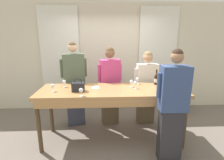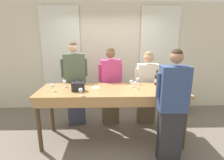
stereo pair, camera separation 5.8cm
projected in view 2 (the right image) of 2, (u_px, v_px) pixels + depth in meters
name	position (u px, v px, depth m)	size (l,w,h in m)	color
ground_plane	(112.00, 139.00, 3.45)	(18.00, 18.00, 0.00)	#70665B
wall_back	(110.00, 57.00, 4.66)	(12.00, 0.06, 2.80)	beige
curtain_panel_left	(62.00, 60.00, 4.57)	(1.00, 0.03, 2.69)	white
curtain_panel_right	(158.00, 60.00, 4.64)	(1.00, 0.03, 2.69)	white
tasting_bar	(112.00, 94.00, 3.19)	(2.66, 0.84, 1.02)	#B27F4C
wine_bottle	(157.00, 79.00, 3.45)	(0.08, 0.08, 0.30)	black
handbag	(78.00, 86.00, 3.06)	(0.21, 0.13, 0.23)	#232328
wine_glass_front_left	(64.00, 82.00, 3.32)	(0.07, 0.07, 0.14)	white
wine_glass_front_mid	(135.00, 84.00, 3.20)	(0.07, 0.07, 0.14)	white
wine_glass_front_right	(53.00, 86.00, 3.05)	(0.07, 0.07, 0.14)	white
wine_glass_center_left	(138.00, 79.00, 3.49)	(0.07, 0.07, 0.14)	white
wine_glass_center_mid	(176.00, 84.00, 3.15)	(0.07, 0.07, 0.14)	white
wine_glass_center_right	(81.00, 90.00, 2.81)	(0.07, 0.07, 0.14)	white
wine_glass_back_left	(131.00, 82.00, 3.30)	(0.07, 0.07, 0.14)	white
napkin	(96.00, 87.00, 3.29)	(0.14, 0.14, 0.00)	white
guest_olive_jacket	(75.00, 84.00, 3.81)	(0.56, 0.32, 1.85)	#383D51
guest_pink_top	(110.00, 86.00, 3.84)	(0.53, 0.33, 1.74)	brown
guest_cream_sweater	(147.00, 87.00, 3.87)	(0.56, 0.24, 1.65)	brown
host_pouring	(172.00, 107.00, 2.66)	(0.53, 0.25, 1.80)	#28282D
potted_plant	(181.00, 97.00, 4.54)	(0.41, 0.41, 0.76)	#4C4C51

